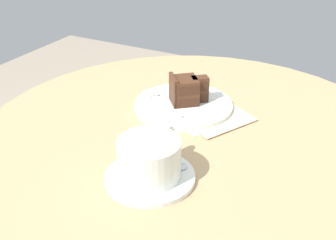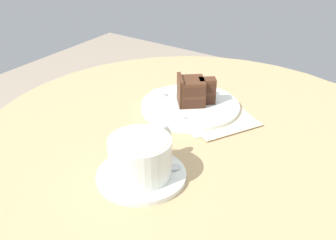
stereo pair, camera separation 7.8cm
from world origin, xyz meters
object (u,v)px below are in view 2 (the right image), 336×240
at_px(cake_plate, 190,106).
at_px(cake_slice, 193,91).
at_px(saucer, 139,175).
at_px(napkin, 215,117).
at_px(teaspoon, 161,163).
at_px(fork, 167,99).
at_px(coffee_cup, 142,156).

xyz_separation_m(cake_plate, cake_slice, (0.01, -0.00, 0.03)).
relative_size(saucer, napkin, 0.71).
bearing_deg(napkin, cake_slice, 79.76).
xyz_separation_m(teaspoon, cake_plate, (0.22, 0.07, -0.01)).
distance_m(saucer, cake_slice, 0.27).
relative_size(saucer, fork, 1.10).
relative_size(cake_plate, fork, 1.58).
xyz_separation_m(saucer, fork, (0.24, 0.11, 0.01)).
bearing_deg(fork, coffee_cup, 147.64).
height_order(coffee_cup, napkin, coffee_cup).
xyz_separation_m(teaspoon, napkin, (0.21, 0.01, -0.01)).
bearing_deg(fork, teaspoon, 153.90).
xyz_separation_m(cake_slice, fork, (-0.02, 0.05, -0.03)).
distance_m(saucer, teaspoon, 0.04).
height_order(teaspoon, napkin, teaspoon).
bearing_deg(cake_slice, teaspoon, -162.03).
height_order(teaspoon, cake_slice, cake_slice).
height_order(coffee_cup, cake_plate, coffee_cup).
relative_size(coffee_cup, napkin, 0.66).
relative_size(teaspoon, fork, 0.71).
bearing_deg(teaspoon, fork, 115.91).
relative_size(coffee_cup, teaspoon, 1.44).
distance_m(teaspoon, fork, 0.24).
xyz_separation_m(saucer, napkin, (0.25, -0.00, -0.00)).
distance_m(coffee_cup, cake_slice, 0.27).
bearing_deg(teaspoon, coffee_cup, -110.36).
relative_size(teaspoon, napkin, 0.46).
bearing_deg(cake_plate, fork, 105.95).
relative_size(saucer, teaspoon, 1.56).
height_order(coffee_cup, teaspoon, coffee_cup).
height_order(saucer, coffee_cup, coffee_cup).
relative_size(cake_plate, napkin, 1.02).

